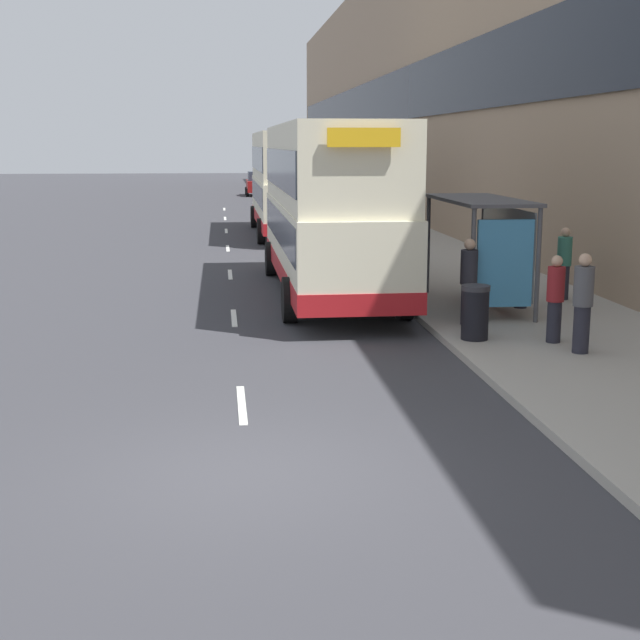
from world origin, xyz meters
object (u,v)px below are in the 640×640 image
object	(u,v)px
double_decker_bus_ahead	(287,181)
pedestrian_at_shelter	(469,281)
double_decker_bus_near	(329,206)
bus_shelter	(491,232)
pedestrian_2	(522,268)
pedestrian_1	(583,302)
pedestrian_4	(555,298)
pedestrian_3	(564,263)
car_0	(258,184)
litter_bin	(475,312)

from	to	relation	value
double_decker_bus_ahead	pedestrian_at_shelter	distance (m)	20.36
double_decker_bus_near	double_decker_bus_ahead	distance (m)	15.46
bus_shelter	double_decker_bus_near	xyz separation A→B (m)	(-3.30, 2.99, 0.41)
bus_shelter	double_decker_bus_near	world-z (taller)	double_decker_bus_near
double_decker_bus_near	pedestrian_2	xyz separation A→B (m)	(4.06, -2.98, -1.22)
double_decker_bus_ahead	bus_shelter	bearing A→B (deg)	-80.20
pedestrian_1	pedestrian_4	size ratio (longest dim) A/B	1.09
double_decker_bus_ahead	pedestrian_3	distance (m)	18.31
car_0	pedestrian_at_shelter	xyz separation A→B (m)	(2.15, -49.73, 0.17)
pedestrian_2	litter_bin	bearing A→B (deg)	-122.25
pedestrian_2	double_decker_bus_ahead	bearing A→B (deg)	102.09
pedestrian_1	pedestrian_2	xyz separation A→B (m)	(0.41, 4.46, 0.01)
double_decker_bus_ahead	pedestrian_1	world-z (taller)	double_decker_bus_ahead
double_decker_bus_ahead	litter_bin	world-z (taller)	double_decker_bus_ahead
bus_shelter	litter_bin	xyz separation A→B (m)	(-1.22, -3.14, -1.21)
pedestrian_at_shelter	pedestrian_3	xyz separation A→B (m)	(3.11, 2.73, -0.03)
bus_shelter	pedestrian_4	bearing A→B (deg)	-86.97
pedestrian_1	litter_bin	xyz separation A→B (m)	(-1.58, 1.31, -0.39)
double_decker_bus_ahead	litter_bin	bearing A→B (deg)	-84.80
pedestrian_3	pedestrian_at_shelter	bearing A→B (deg)	-138.79
bus_shelter	pedestrian_1	distance (m)	4.54
double_decker_bus_ahead	pedestrian_at_shelter	world-z (taller)	double_decker_bus_ahead
double_decker_bus_near	pedestrian_4	xyz separation A→B (m)	(3.49, -6.55, -1.30)
double_decker_bus_near	double_decker_bus_ahead	world-z (taller)	same
double_decker_bus_ahead	pedestrian_4	world-z (taller)	double_decker_bus_ahead
double_decker_bus_ahead	pedestrian_2	world-z (taller)	double_decker_bus_ahead
pedestrian_4	pedestrian_1	bearing A→B (deg)	-79.54
pedestrian_2	pedestrian_4	bearing A→B (deg)	-99.16
car_0	pedestrian_1	world-z (taller)	pedestrian_1
double_decker_bus_near	pedestrian_3	distance (m)	5.94
car_0	pedestrian_4	size ratio (longest dim) A/B	2.42
car_0	pedestrian_2	xyz separation A→B (m)	(3.89, -47.98, 0.18)
car_0	pedestrian_1	distance (m)	52.56
double_decker_bus_near	pedestrian_4	world-z (taller)	double_decker_bus_near
double_decker_bus_near	pedestrian_1	bearing A→B (deg)	-63.88
double_decker_bus_near	pedestrian_2	world-z (taller)	double_decker_bus_near
double_decker_bus_near	litter_bin	xyz separation A→B (m)	(2.08, -6.13, -1.62)
double_decker_bus_ahead	litter_bin	size ratio (longest dim) A/B	10.28
pedestrian_2	pedestrian_3	distance (m)	1.69
pedestrian_at_shelter	pedestrian_1	world-z (taller)	pedestrian_1
pedestrian_2	litter_bin	world-z (taller)	pedestrian_2
pedestrian_at_shelter	litter_bin	xyz separation A→B (m)	(-0.25, -1.39, -0.38)
double_decker_bus_ahead	pedestrian_2	distance (m)	18.90
pedestrian_at_shelter	pedestrian_4	world-z (taller)	pedestrian_at_shelter
pedestrian_4	car_0	bearing A→B (deg)	93.68
bus_shelter	double_decker_bus_ahead	bearing A→B (deg)	99.80
bus_shelter	pedestrian_at_shelter	distance (m)	2.16
pedestrian_2	double_decker_bus_near	bearing A→B (deg)	143.69
pedestrian_2	pedestrian_3	size ratio (longest dim) A/B	1.05
litter_bin	pedestrian_4	bearing A→B (deg)	-16.63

